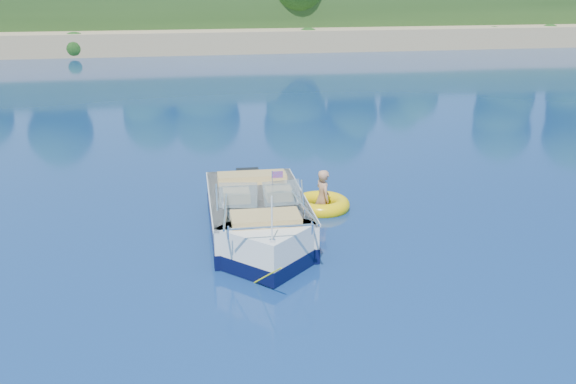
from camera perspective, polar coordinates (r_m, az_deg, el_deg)
name	(u,v)px	position (r m, az deg, el deg)	size (l,w,h in m)	color
ground	(211,278)	(11.53, -6.83, -7.60)	(160.00, 160.00, 0.00)	#0A1C47
shoreline	(168,16)	(74.23, -10.58, 15.14)	(170.00, 59.00, 6.00)	tan
motorboat	(259,222)	(13.02, -2.60, -2.64)	(2.07, 5.47, 1.82)	silver
tow_tube	(321,205)	(14.74, 2.94, -1.14)	(1.39, 1.39, 0.35)	yellow
boy	(322,210)	(14.68, 3.03, -1.60)	(0.52, 0.34, 1.41)	tan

